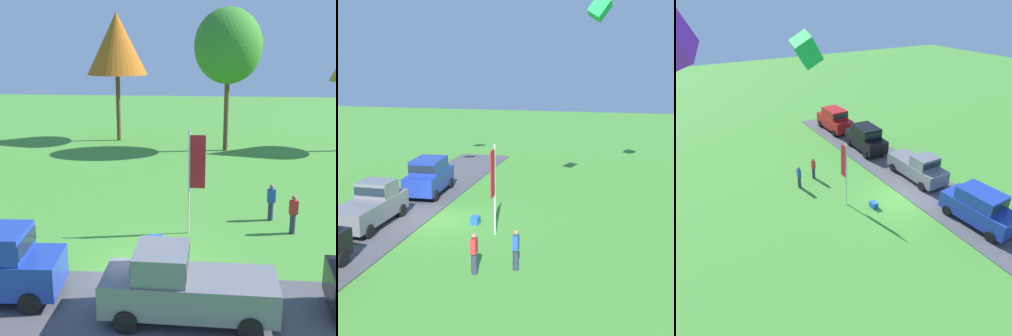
{
  "view_description": "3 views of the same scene",
  "coord_description": "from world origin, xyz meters",
  "views": [
    {
      "loc": [
        2.2,
        -15.19,
        7.74
      ],
      "look_at": [
        0.43,
        3.44,
        2.85
      ],
      "focal_mm": 50.0,
      "sensor_mm": 36.0,
      "label": 1
    },
    {
      "loc": [
        22.11,
        9.22,
        8.16
      ],
      "look_at": [
        2.61,
        4.33,
        3.67
      ],
      "focal_mm": 50.0,
      "sensor_mm": 36.0,
      "label": 2
    },
    {
      "loc": [
        -14.83,
        13.03,
        12.71
      ],
      "look_at": [
        1.25,
        3.66,
        2.88
      ],
      "focal_mm": 35.0,
      "sensor_mm": 36.0,
      "label": 3
    }
  ],
  "objects": [
    {
      "name": "person_watching_sky",
      "position": [
        5.71,
        3.81,
        0.88
      ],
      "size": [
        0.36,
        0.24,
        1.71
      ],
      "color": "#2D334C",
      "rests_on": "ground"
    },
    {
      "name": "ground_plane",
      "position": [
        0.0,
        0.0,
        0.0
      ],
      "size": [
        120.0,
        120.0,
        0.0
      ],
      "primitive_type": "plane",
      "color": "#478E33"
    },
    {
      "name": "car_suv_near_entrance",
      "position": [
        -4.65,
        -2.52,
        1.3
      ],
      "size": [
        4.72,
        2.3,
        2.28
      ],
      "color": "#1E389E",
      "rests_on": "ground"
    },
    {
      "name": "cooler_box",
      "position": [
        0.05,
        2.04,
        0.2
      ],
      "size": [
        0.56,
        0.4,
        0.4
      ],
      "primitive_type": "cube",
      "color": "blue",
      "rests_on": "ground"
    },
    {
      "name": "flag_banner",
      "position": [
        1.54,
        3.45,
        2.84
      ],
      "size": [
        0.71,
        0.08,
        4.48
      ],
      "color": "silver",
      "rests_on": "ground"
    },
    {
      "name": "kite_box_low_drifter",
      "position": [
        -3.06,
        7.8,
        10.92
      ],
      "size": [
        1.09,
        1.24,
        1.44
      ],
      "primitive_type": "cube",
      "rotation": [
        0.56,
        0.3,
        3.07
      ],
      "color": "green"
    },
    {
      "name": "car_pickup_by_flagpole",
      "position": [
        1.47,
        -3.08,
        1.11
      ],
      "size": [
        5.01,
        2.08,
        2.14
      ],
      "color": "slate",
      "rests_on": "ground"
    },
    {
      "name": "person_on_lawn",
      "position": [
        4.96,
        5.33,
        0.88
      ],
      "size": [
        0.36,
        0.24,
        1.71
      ],
      "color": "#2D334C",
      "rests_on": "ground"
    },
    {
      "name": "pavement_strip",
      "position": [
        0.0,
        -2.73,
        0.03
      ],
      "size": [
        36.0,
        4.4,
        0.06
      ],
      "primitive_type": "cube",
      "color": "#4C4C51",
      "rests_on": "ground"
    }
  ]
}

